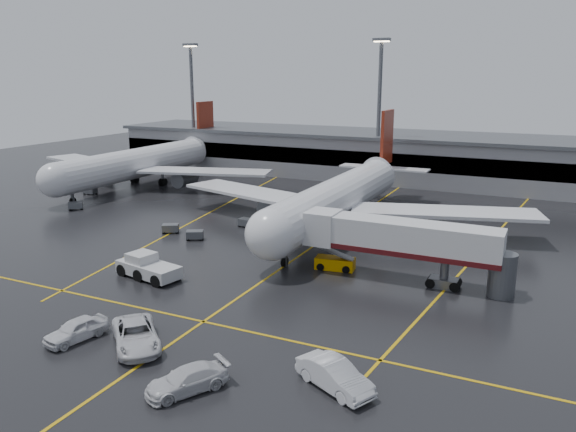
% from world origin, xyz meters
% --- Properties ---
extents(ground, '(220.00, 220.00, 0.00)m').
position_xyz_m(ground, '(0.00, 0.00, 0.00)').
color(ground, black).
rests_on(ground, ground).
extents(apron_line_centre, '(0.25, 90.00, 0.02)m').
position_xyz_m(apron_line_centre, '(0.00, 0.00, 0.01)').
color(apron_line_centre, gold).
rests_on(apron_line_centre, ground).
extents(apron_line_stop, '(60.00, 0.25, 0.02)m').
position_xyz_m(apron_line_stop, '(0.00, -22.00, 0.01)').
color(apron_line_stop, gold).
rests_on(apron_line_stop, ground).
extents(apron_line_left, '(9.99, 69.35, 0.02)m').
position_xyz_m(apron_line_left, '(-20.00, 10.00, 0.01)').
color(apron_line_left, gold).
rests_on(apron_line_left, ground).
extents(apron_line_right, '(7.57, 69.64, 0.02)m').
position_xyz_m(apron_line_right, '(18.00, 10.00, 0.01)').
color(apron_line_right, gold).
rests_on(apron_line_right, ground).
extents(terminal, '(122.00, 19.00, 8.60)m').
position_xyz_m(terminal, '(0.00, 47.93, 4.32)').
color(terminal, gray).
rests_on(terminal, ground).
extents(light_mast_left, '(3.00, 1.20, 25.45)m').
position_xyz_m(light_mast_left, '(-45.00, 42.00, 14.47)').
color(light_mast_left, '#595B60').
rests_on(light_mast_left, ground).
extents(light_mast_mid, '(3.00, 1.20, 25.45)m').
position_xyz_m(light_mast_mid, '(-5.00, 42.00, 14.47)').
color(light_mast_mid, '#595B60').
rests_on(light_mast_mid, ground).
extents(main_airliner, '(48.80, 45.60, 14.10)m').
position_xyz_m(main_airliner, '(0.00, 9.70, 4.21)').
color(main_airliner, silver).
rests_on(main_airliner, ground).
extents(second_airliner, '(48.80, 45.60, 14.10)m').
position_xyz_m(second_airliner, '(-42.00, 21.70, 4.21)').
color(second_airliner, silver).
rests_on(second_airliner, ground).
extents(jet_bridge, '(19.90, 3.40, 6.05)m').
position_xyz_m(jet_bridge, '(11.87, -6.00, 3.93)').
color(jet_bridge, silver).
rests_on(jet_bridge, ground).
extents(pushback_tractor, '(7.21, 4.08, 2.43)m').
position_xyz_m(pushback_tractor, '(-10.68, -15.74, 0.97)').
color(pushback_tractor, '#BDBDBF').
rests_on(pushback_tractor, ground).
extents(belt_loader, '(4.15, 2.31, 2.51)m').
position_xyz_m(belt_loader, '(5.04, -5.61, 0.62)').
color(belt_loader, '#E09500').
rests_on(belt_loader, ground).
extents(service_van_a, '(6.79, 6.66, 1.81)m').
position_xyz_m(service_van_a, '(-2.01, -27.65, 0.90)').
color(service_van_a, silver).
rests_on(service_van_a, ground).
extents(service_van_b, '(4.62, 5.67, 1.54)m').
position_xyz_m(service_van_b, '(4.81, -30.95, 0.77)').
color(service_van_b, silver).
rests_on(service_van_b, ground).
extents(service_van_c, '(5.89, 4.24, 1.85)m').
position_xyz_m(service_van_c, '(13.04, -26.70, 0.92)').
color(service_van_c, silver).
rests_on(service_van_c, ground).
extents(service_van_d, '(2.91, 5.13, 1.65)m').
position_xyz_m(service_van_d, '(-6.77, -28.72, 0.82)').
color(service_van_d, silver).
rests_on(service_van_d, ground).
extents(baggage_cart_a, '(2.38, 2.11, 1.12)m').
position_xyz_m(baggage_cart_a, '(-13.94, -3.00, 0.63)').
color(baggage_cart_a, '#595B60').
rests_on(baggage_cart_a, ground).
extents(baggage_cart_b, '(2.38, 2.11, 1.12)m').
position_xyz_m(baggage_cart_b, '(-18.41, -1.82, 0.63)').
color(baggage_cart_b, '#595B60').
rests_on(baggage_cart_b, ground).
extents(baggage_cart_c, '(2.14, 1.53, 1.12)m').
position_xyz_m(baggage_cart_c, '(-11.19, 4.76, 0.63)').
color(baggage_cart_c, '#595B60').
rests_on(baggage_cart_c, ground).
extents(baggage_cart_d, '(2.14, 1.52, 1.12)m').
position_xyz_m(baggage_cart_d, '(-44.83, 11.50, 0.63)').
color(baggage_cart_d, '#595B60').
rests_on(baggage_cart_d, ground).
extents(baggage_cart_e, '(2.36, 2.30, 1.12)m').
position_xyz_m(baggage_cart_e, '(-38.76, 2.41, 0.63)').
color(baggage_cart_e, '#595B60').
rests_on(baggage_cart_e, ground).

